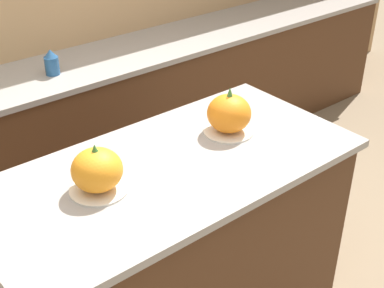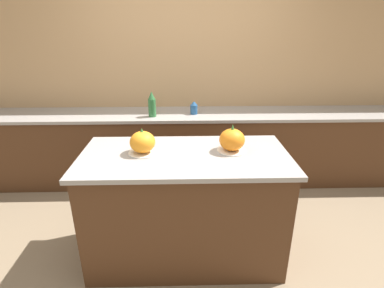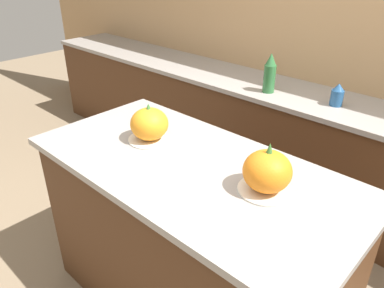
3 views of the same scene
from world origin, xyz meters
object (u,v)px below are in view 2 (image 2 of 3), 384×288
at_px(bottle_tall, 152,105).
at_px(bottle_short, 194,108).
at_px(pumpkin_cake_left, 143,143).
at_px(pumpkin_cake_right, 232,140).

height_order(bottle_tall, bottle_short, bottle_tall).
height_order(pumpkin_cake_left, bottle_short, pumpkin_cake_left).
bearing_deg(pumpkin_cake_right, bottle_tall, 122.28).
height_order(pumpkin_cake_left, pumpkin_cake_right, pumpkin_cake_right).
height_order(pumpkin_cake_right, bottle_tall, bottle_tall).
bearing_deg(pumpkin_cake_left, bottle_short, 71.12).
relative_size(pumpkin_cake_right, bottle_short, 1.49).
bearing_deg(pumpkin_cake_left, pumpkin_cake_right, 1.85).
distance_m(pumpkin_cake_right, bottle_short, 1.27).
bearing_deg(pumpkin_cake_right, bottle_short, 101.54).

